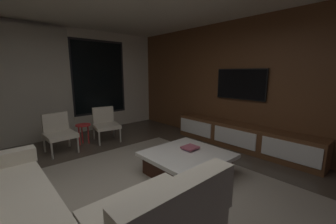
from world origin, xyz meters
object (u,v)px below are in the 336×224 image
Objects in this scene: coffee_table at (187,164)px; accent_chair_near_window at (105,122)px; media_console at (241,137)px; side_stool at (83,128)px; accent_chair_by_curtain at (59,131)px; mounted_tv at (241,84)px; book_stack_on_coffee_table at (190,148)px.

accent_chair_near_window is (-0.16, 2.49, 0.25)m from coffee_table.
coffee_table is at bearing -179.20° from media_console.
side_stool is at bearing 104.84° from coffee_table.
accent_chair_by_curtain is 3.90m from mounted_tv.
book_stack_on_coffee_table is (0.15, 0.08, 0.20)m from coffee_table.
book_stack_on_coffee_table is 0.08× the size of media_console.
accent_chair_near_window reaches higher than book_stack_on_coffee_table.
coffee_table is 2.22m from mounted_tv.
accent_chair_by_curtain is 3.77m from media_console.
accent_chair_by_curtain is 0.25× the size of media_console.
book_stack_on_coffee_table is at bearing -82.55° from accent_chair_near_window.
mounted_tv is at bearing -42.17° from side_stool.
coffee_table is 1.70m from media_console.
coffee_table is 2.51m from accent_chair_near_window.
book_stack_on_coffee_table is at bearing 27.10° from coffee_table.
side_stool is at bearing 137.83° from mounted_tv.
accent_chair_near_window and accent_chair_by_curtain have the same top height.
media_console is at bearing -39.76° from accent_chair_by_curtain.
coffee_table is 2.52× the size of side_stool.
accent_chair_near_window is 3.10m from media_console.
side_stool is at bearing 133.38° from media_console.
accent_chair_by_curtain reaches higher than media_console.
mounted_tv reaches higher than side_stool.
book_stack_on_coffee_table is 2.72m from accent_chair_by_curtain.
accent_chair_near_window is 1.70× the size of side_stool.
book_stack_on_coffee_table is 1.98m from mounted_tv.
media_console is at bearing -52.93° from accent_chair_near_window.
accent_chair_near_window is at bearing 93.76° from coffee_table.
side_stool is at bearing 175.16° from accent_chair_near_window.
media_console reaches higher than book_stack_on_coffee_table.
book_stack_on_coffee_table is 0.32× the size of accent_chair_near_window.
mounted_tv is at bearing -35.70° from accent_chair_by_curtain.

